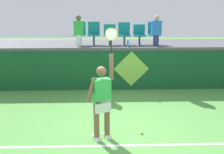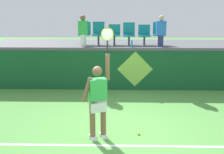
# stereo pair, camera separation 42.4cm
# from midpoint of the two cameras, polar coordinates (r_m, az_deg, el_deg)

# --- Properties ---
(ground_plane) EXTENTS (40.00, 40.00, 0.00)m
(ground_plane) POSITION_cam_midpoint_polar(r_m,az_deg,el_deg) (6.85, 0.98, -11.23)
(ground_plane) COLOR #519342
(court_back_wall) EXTENTS (10.12, 0.20, 1.41)m
(court_back_wall) POSITION_cam_midpoint_polar(r_m,az_deg,el_deg) (9.99, -0.03, 1.40)
(court_back_wall) COLOR #144C28
(court_back_wall) RESTS_ON ground_plane
(spectator_platform) EXTENTS (10.12, 2.47, 0.12)m
(spectator_platform) POSITION_cam_midpoint_polar(r_m,az_deg,el_deg) (11.01, -0.24, 6.68)
(spectator_platform) COLOR #56565B
(spectator_platform) RESTS_ON court_back_wall
(court_baseline_stripe) EXTENTS (9.11, 0.08, 0.01)m
(court_baseline_stripe) POSITION_cam_midpoint_polar(r_m,az_deg,el_deg) (6.25, 1.29, -13.90)
(court_baseline_stripe) COLOR white
(court_baseline_stripe) RESTS_ON ground_plane
(tennis_player) EXTENTS (0.71, 0.39, 2.52)m
(tennis_player) POSITION_cam_midpoint_polar(r_m,az_deg,el_deg) (6.18, -4.07, -4.51)
(tennis_player) COLOR white
(tennis_player) RESTS_ON ground_plane
(tennis_ball) EXTENTS (0.07, 0.07, 0.07)m
(tennis_ball) POSITION_cam_midpoint_polar(r_m,az_deg,el_deg) (6.75, 4.30, -11.38)
(tennis_ball) COLOR #D1E533
(tennis_ball) RESTS_ON ground_plane
(water_bottle) EXTENTS (0.07, 0.07, 0.25)m
(water_bottle) POSITION_cam_midpoint_polar(r_m,az_deg,el_deg) (9.94, 2.04, 6.87)
(water_bottle) COLOR #338CE5
(water_bottle) RESTS_ON spectator_platform
(stadium_chair_0) EXTENTS (0.44, 0.42, 0.85)m
(stadium_chair_0) POSITION_cam_midpoint_polar(r_m,az_deg,el_deg) (10.58, -7.82, 9.11)
(stadium_chair_0) COLOR #38383D
(stadium_chair_0) RESTS_ON spectator_platform
(stadium_chair_1) EXTENTS (0.44, 0.42, 0.85)m
(stadium_chair_1) POSITION_cam_midpoint_polar(r_m,az_deg,el_deg) (10.54, -4.93, 9.14)
(stadium_chair_1) COLOR #38383D
(stadium_chair_1) RESTS_ON spectator_platform
(stadium_chair_2) EXTENTS (0.44, 0.42, 0.76)m
(stadium_chair_2) POSITION_cam_midpoint_polar(r_m,az_deg,el_deg) (10.52, -1.64, 8.96)
(stadium_chair_2) COLOR #38383D
(stadium_chair_2) RESTS_ON spectator_platform
(stadium_chair_3) EXTENTS (0.44, 0.42, 0.83)m
(stadium_chair_3) POSITION_cam_midpoint_polar(r_m,az_deg,el_deg) (10.54, 1.37, 9.07)
(stadium_chair_3) COLOR #38383D
(stadium_chair_3) RESTS_ON spectator_platform
(stadium_chair_4) EXTENTS (0.44, 0.42, 0.75)m
(stadium_chair_4) POSITION_cam_midpoint_polar(r_m,az_deg,el_deg) (10.59, 4.51, 8.88)
(stadium_chair_4) COLOR #38383D
(stadium_chair_4) RESTS_ON spectator_platform
(stadium_chair_5) EXTENTS (0.44, 0.42, 0.84)m
(stadium_chair_5) POSITION_cam_midpoint_polar(r_m,az_deg,el_deg) (10.66, 7.49, 9.13)
(stadium_chair_5) COLOR #38383D
(stadium_chair_5) RESTS_ON spectator_platform
(spectator_0) EXTENTS (0.34, 0.20, 1.12)m
(spectator_0) POSITION_cam_midpoint_polar(r_m,az_deg,el_deg) (10.15, -8.08, 9.51)
(spectator_0) COLOR white
(spectator_0) RESTS_ON spectator_platform
(spectator_1) EXTENTS (0.34, 0.20, 1.11)m
(spectator_1) POSITION_cam_midpoint_polar(r_m,az_deg,el_deg) (10.19, 7.94, 9.51)
(spectator_1) COLOR navy
(spectator_1) RESTS_ON spectator_platform
(wall_signage_mount) EXTENTS (1.27, 0.01, 1.41)m
(wall_signage_mount) POSITION_cam_midpoint_polar(r_m,az_deg,el_deg) (10.10, 2.73, -2.60)
(wall_signage_mount) COLOR #144C28
(wall_signage_mount) RESTS_ON ground_plane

